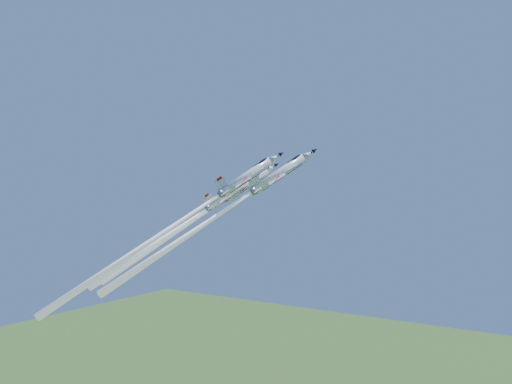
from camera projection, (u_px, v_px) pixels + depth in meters
The scene contains 4 objects.
jet_lead at pixel (214, 218), 122.72m from camera, with size 34.92×26.72×37.97m.
jet_left at pixel (194, 220), 128.88m from camera, with size 30.03×22.95×32.51m.
jet_right at pixel (166, 231), 118.29m from camera, with size 37.52×28.84×41.60m.
jet_slot at pixel (179, 228), 124.93m from camera, with size 28.14×21.50×30.39m.
Camera 1 is at (68.29, -103.54, 100.97)m, focal length 40.00 mm.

